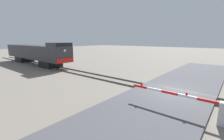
{
  "coord_description": "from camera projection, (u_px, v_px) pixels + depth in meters",
  "views": [
    {
      "loc": [
        -12.41,
        -3.76,
        4.29
      ],
      "look_at": [
        -0.93,
        5.66,
        1.35
      ],
      "focal_mm": 24.67,
      "sensor_mm": 36.0,
      "label": 1
    }
  ],
  "objects": [
    {
      "name": "rail_track_left",
      "position": [
        170.0,
        94.0,
        12.02
      ],
      "size": [
        0.08,
        80.0,
        0.15
      ],
      "primitive_type": "cube",
      "color": "#59544C",
      "rests_on": "ground_plane"
    },
    {
      "name": "road_surface",
      "position": [
        173.0,
        92.0,
        12.57
      ],
      "size": [
        36.0,
        5.92,
        0.14
      ],
      "primitive_type": "cube",
      "color": "#47474C",
      "rests_on": "ground_plane"
    },
    {
      "name": "locomotive",
      "position": [
        36.0,
        53.0,
        26.92
      ],
      "size": [
        2.83,
        18.18,
        3.87
      ],
      "color": "black",
      "rests_on": "ground_plane"
    },
    {
      "name": "ground_plane",
      "position": [
        173.0,
        93.0,
        12.58
      ],
      "size": [
        160.0,
        160.0,
        0.0
      ],
      "primitive_type": "plane",
      "color": "slate"
    },
    {
      "name": "crossing_gate",
      "position": [
        207.0,
        106.0,
        8.1
      ],
      "size": [
        0.36,
        5.7,
        1.35
      ],
      "color": "silver",
      "rests_on": "ground_plane"
    },
    {
      "name": "rail_track_right",
      "position": [
        175.0,
        90.0,
        13.11
      ],
      "size": [
        0.08,
        80.0,
        0.15
      ],
      "primitive_type": "cube",
      "color": "#59544C",
      "rests_on": "ground_plane"
    }
  ]
}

